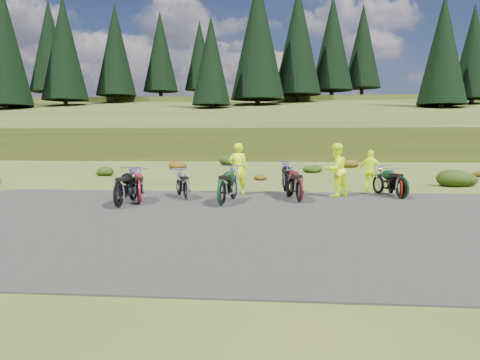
# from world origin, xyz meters

# --- Properties ---
(ground) EXTENTS (300.00, 300.00, 0.00)m
(ground) POSITION_xyz_m (0.00, 0.00, 0.00)
(ground) COLOR #3A4A18
(ground) RESTS_ON ground
(gravel_pad) EXTENTS (20.00, 12.00, 0.04)m
(gravel_pad) POSITION_xyz_m (0.00, -2.00, 0.00)
(gravel_pad) COLOR black
(gravel_pad) RESTS_ON ground
(hill_slope) EXTENTS (300.00, 45.97, 9.37)m
(hill_slope) POSITION_xyz_m (0.00, 50.00, 0.00)
(hill_slope) COLOR #2D3D14
(hill_slope) RESTS_ON ground
(hill_plateau) EXTENTS (300.00, 90.00, 9.17)m
(hill_plateau) POSITION_xyz_m (0.00, 110.00, 0.00)
(hill_plateau) COLOR #2D3D14
(hill_plateau) RESTS_ON ground
(conifer_14) EXTENTS (5.28, 5.28, 14.00)m
(conifer_14) POSITION_xyz_m (-51.00, 70.00, 16.55)
(conifer_14) COLOR black
(conifer_14) RESTS_ON ground
(conifer_15) EXTENTS (7.92, 7.92, 20.00)m
(conifer_15) POSITION_xyz_m (-45.00, 76.00, 20.16)
(conifer_15) COLOR black
(conifer_15) RESTS_ON ground
(conifer_16) EXTENTS (7.48, 7.48, 19.00)m
(conifer_16) POSITION_xyz_m (-39.00, 51.00, 15.28)
(conifer_16) COLOR black
(conifer_16) RESTS_ON ground
(conifer_17) EXTENTS (7.04, 7.04, 18.00)m
(conifer_17) POSITION_xyz_m (-33.00, 57.00, 15.97)
(conifer_17) COLOR black
(conifer_17) RESTS_ON ground
(conifer_18) EXTENTS (6.60, 6.60, 17.00)m
(conifer_18) POSITION_xyz_m (-27.00, 63.00, 16.66)
(conifer_18) COLOR black
(conifer_18) RESTS_ON ground
(conifer_19) EXTENTS (6.16, 6.16, 16.00)m
(conifer_19) POSITION_xyz_m (-21.00, 69.00, 17.36)
(conifer_19) COLOR black
(conifer_19) RESTS_ON ground
(conifer_20) EXTENTS (5.72, 5.72, 15.00)m
(conifer_20) POSITION_xyz_m (-15.00, 75.00, 17.65)
(conifer_20) COLOR black
(conifer_20) RESTS_ON ground
(conifer_21) EXTENTS (5.28, 5.28, 14.00)m
(conifer_21) POSITION_xyz_m (-9.00, 50.00, 12.56)
(conifer_21) COLOR black
(conifer_21) RESTS_ON ground
(conifer_22) EXTENTS (7.92, 7.92, 20.00)m
(conifer_22) POSITION_xyz_m (-3.00, 56.00, 16.77)
(conifer_22) COLOR black
(conifer_22) RESTS_ON ground
(conifer_23) EXTENTS (7.48, 7.48, 19.00)m
(conifer_23) POSITION_xyz_m (3.00, 62.00, 17.47)
(conifer_23) COLOR black
(conifer_23) RESTS_ON ground
(conifer_24) EXTENTS (7.04, 7.04, 18.00)m
(conifer_24) POSITION_xyz_m (9.00, 68.00, 18.16)
(conifer_24) COLOR black
(conifer_24) RESTS_ON ground
(conifer_25) EXTENTS (6.60, 6.60, 17.00)m
(conifer_25) POSITION_xyz_m (15.00, 74.00, 18.66)
(conifer_25) COLOR black
(conifer_25) RESTS_ON ground
(conifer_26) EXTENTS (6.16, 6.16, 16.00)m
(conifer_26) POSITION_xyz_m (21.00, 49.00, 13.37)
(conifer_26) COLOR black
(conifer_26) RESTS_ON ground
(conifer_27) EXTENTS (5.72, 5.72, 15.00)m
(conifer_27) POSITION_xyz_m (27.00, 55.00, 14.06)
(conifer_27) COLOR black
(conifer_27) RESTS_ON ground
(shrub_1) EXTENTS (1.03, 1.03, 0.61)m
(shrub_1) POSITION_xyz_m (-9.10, 11.30, 0.31)
(shrub_1) COLOR black
(shrub_1) RESTS_ON ground
(shrub_2) EXTENTS (1.30, 1.30, 0.77)m
(shrub_2) POSITION_xyz_m (-6.20, 16.60, 0.38)
(shrub_2) COLOR #6D350D
(shrub_2) RESTS_ON ground
(shrub_3) EXTENTS (1.56, 1.56, 0.92)m
(shrub_3) POSITION_xyz_m (-3.30, 21.90, 0.46)
(shrub_3) COLOR black
(shrub_3) RESTS_ON ground
(shrub_4) EXTENTS (0.77, 0.77, 0.45)m
(shrub_4) POSITION_xyz_m (-0.40, 9.20, 0.23)
(shrub_4) COLOR #6D350D
(shrub_4) RESTS_ON ground
(shrub_5) EXTENTS (1.03, 1.03, 0.61)m
(shrub_5) POSITION_xyz_m (2.50, 14.50, 0.31)
(shrub_5) COLOR black
(shrub_5) RESTS_ON ground
(shrub_6) EXTENTS (1.30, 1.30, 0.77)m
(shrub_6) POSITION_xyz_m (5.40, 19.80, 0.38)
(shrub_6) COLOR #6D350D
(shrub_6) RESTS_ON ground
(shrub_7) EXTENTS (1.56, 1.56, 0.92)m
(shrub_7) POSITION_xyz_m (8.30, 7.10, 0.46)
(shrub_7) COLOR black
(shrub_7) RESTS_ON ground
(shrub_8) EXTENTS (0.77, 0.77, 0.45)m
(shrub_8) POSITION_xyz_m (11.20, 12.40, 0.23)
(shrub_8) COLOR #6D350D
(shrub_8) RESTS_ON ground
(motorcycle_0) EXTENTS (0.79, 2.21, 1.15)m
(motorcycle_0) POSITION_xyz_m (-3.99, -0.60, 0.00)
(motorcycle_0) COLOR black
(motorcycle_0) RESTS_ON ground
(motorcycle_1) EXTENTS (1.30, 2.15, 1.07)m
(motorcycle_1) POSITION_xyz_m (-3.64, 0.28, 0.00)
(motorcycle_1) COLOR maroon
(motorcycle_1) RESTS_ON ground
(motorcycle_2) EXTENTS (1.05, 2.35, 1.19)m
(motorcycle_2) POSITION_xyz_m (-1.04, 0.05, 0.00)
(motorcycle_2) COLOR black
(motorcycle_2) RESTS_ON ground
(motorcycle_3) EXTENTS (1.35, 2.01, 1.00)m
(motorcycle_3) POSITION_xyz_m (-2.39, 1.34, 0.00)
(motorcycle_3) COLOR #A8A8AC
(motorcycle_3) RESTS_ON ground
(motorcycle_4) EXTENTS (1.11, 2.28, 1.14)m
(motorcycle_4) POSITION_xyz_m (1.31, 1.05, 0.00)
(motorcycle_4) COLOR #540E14
(motorcycle_4) RESTS_ON ground
(motorcycle_5) EXTENTS (0.92, 2.37, 1.22)m
(motorcycle_5) POSITION_xyz_m (0.97, 2.33, 0.00)
(motorcycle_5) COLOR black
(motorcycle_5) RESTS_ON ground
(motorcycle_6) EXTENTS (0.64, 1.88, 0.98)m
(motorcycle_6) POSITION_xyz_m (4.73, 2.40, 0.00)
(motorcycle_6) COLOR maroon
(motorcycle_6) RESTS_ON ground
(motorcycle_7) EXTENTS (1.43, 2.21, 1.10)m
(motorcycle_7) POSITION_xyz_m (4.76, 2.26, 0.00)
(motorcycle_7) COLOR black
(motorcycle_7) RESTS_ON ground
(person_middle) EXTENTS (0.75, 0.55, 1.87)m
(person_middle) POSITION_xyz_m (-0.84, 3.01, 0.93)
(person_middle) COLOR #D9FA0D
(person_middle) RESTS_ON ground
(person_right_a) EXTENTS (1.14, 1.12, 1.86)m
(person_right_a) POSITION_xyz_m (2.62, 2.72, 0.93)
(person_right_a) COLOR #D9FA0D
(person_right_a) RESTS_ON ground
(person_right_b) EXTENTS (1.02, 0.71, 1.61)m
(person_right_b) POSITION_xyz_m (4.04, 4.02, 0.81)
(person_right_b) COLOR #D9FA0D
(person_right_b) RESTS_ON ground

